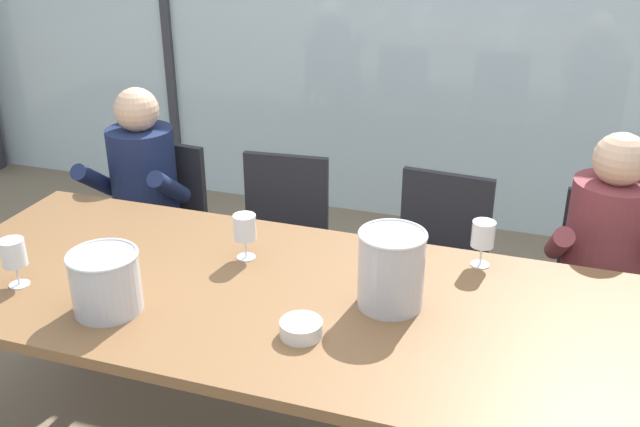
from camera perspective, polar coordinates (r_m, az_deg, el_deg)
The scene contains 16 objects.
ground at distance 3.66m, azimuth 3.24°, elevation -9.19°, with size 14.00×14.00×0.00m, color #847056.
window_glass_panel at distance 4.48m, azimuth 8.59°, elevation 14.97°, with size 7.83×0.03×2.60m, color silver.
window_mullion_left at distance 5.07m, azimuth -12.24°, elevation 15.81°, with size 0.06×0.06×2.60m, color #38383D.
dining_table at distance 2.47m, azimuth -2.57°, elevation -7.78°, with size 2.63×1.04×0.78m.
chair_near_curtain at distance 3.73m, azimuth -12.64°, elevation -0.23°, with size 0.48×0.48×0.87m.
chair_left_of_center at distance 3.48m, azimuth -3.13°, elevation -1.54°, with size 0.48×0.48×0.87m.
chair_center at distance 3.30m, azimuth 9.36°, elevation -3.35°, with size 0.48×0.48×0.87m.
chair_right_of_center at distance 3.28m, azimuth 21.84°, elevation -5.14°, with size 0.46×0.46×0.87m.
person_navy_polo at distance 3.56m, azimuth -14.30°, elevation 1.41°, with size 0.49×0.63×1.18m.
person_maroon_top at distance 3.07m, azimuth 21.81°, elevation -3.56°, with size 0.48×0.63×1.18m.
ice_bucket_primary at distance 2.33m, azimuth 5.71°, elevation -4.37°, with size 0.22×0.22×0.26m.
ice_bucket_secondary at distance 2.40m, azimuth -16.76°, elevation -5.19°, with size 0.23×0.23×0.21m.
tasting_bowl at distance 2.22m, azimuth -1.52°, elevation -9.16°, with size 0.13×0.13×0.05m, color silver.
wine_glass_by_left_taster at distance 2.63m, azimuth 12.88°, elevation -1.77°, with size 0.08×0.08×0.17m.
wine_glass_near_bucket at distance 2.65m, azimuth -23.26°, elevation -3.06°, with size 0.08×0.08×0.17m.
wine_glass_center_pour at distance 2.62m, azimuth -6.02°, elevation -1.26°, with size 0.08×0.08×0.17m.
Camera 1 is at (0.76, -1.94, 2.04)m, focal length 40.09 mm.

